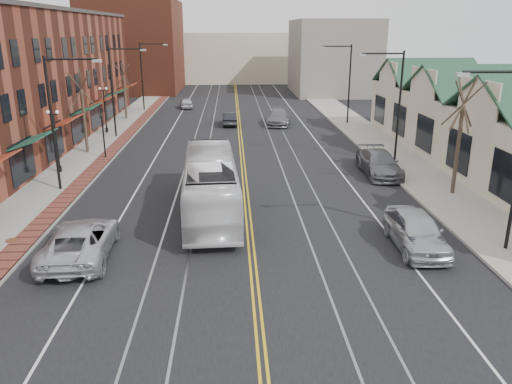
{
  "coord_description": "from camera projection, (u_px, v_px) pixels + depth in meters",
  "views": [
    {
      "loc": [
        -0.84,
        -14.08,
        9.58
      ],
      "look_at": [
        0.33,
        9.08,
        2.0
      ],
      "focal_mm": 35.0,
      "sensor_mm": 36.0,
      "label": 1
    }
  ],
  "objects": [
    {
      "name": "ground",
      "position": [
        260.0,
        336.0,
        16.38
      ],
      "size": [
        160.0,
        160.0,
        0.0
      ],
      "primitive_type": "plane",
      "color": "black",
      "rests_on": "ground"
    },
    {
      "name": "sidewalk_left",
      "position": [
        72.0,
        172.0,
        34.77
      ],
      "size": [
        4.0,
        120.0,
        0.15
      ],
      "primitive_type": "cube",
      "color": "gray",
      "rests_on": "ground"
    },
    {
      "name": "sidewalk_right",
      "position": [
        410.0,
        168.0,
        35.92
      ],
      "size": [
        4.0,
        120.0,
        0.15
      ],
      "primitive_type": "cube",
      "color": "gray",
      "rests_on": "ground"
    },
    {
      "name": "building_left",
      "position": [
        1.0,
        84.0,
        39.4
      ],
      "size": [
        10.0,
        50.0,
        11.0
      ],
      "primitive_type": "cube",
      "color": "brown",
      "rests_on": "ground"
    },
    {
      "name": "building_right",
      "position": [
        496.0,
        137.0,
        35.51
      ],
      "size": [
        8.0,
        36.0,
        4.6
      ],
      "primitive_type": "cube",
      "color": "beige",
      "rests_on": "ground"
    },
    {
      "name": "backdrop_left",
      "position": [
        135.0,
        46.0,
        79.9
      ],
      "size": [
        14.0,
        18.0,
        14.0
      ],
      "primitive_type": "cube",
      "color": "brown",
      "rests_on": "ground"
    },
    {
      "name": "backdrop_mid",
      "position": [
        234.0,
        57.0,
        95.68
      ],
      "size": [
        22.0,
        14.0,
        9.0
      ],
      "primitive_type": "cube",
      "color": "beige",
      "rests_on": "ground"
    },
    {
      "name": "backdrop_right",
      "position": [
        332.0,
        57.0,
        77.1
      ],
      "size": [
        12.0,
        16.0,
        11.0
      ],
      "primitive_type": "cube",
      "color": "slate",
      "rests_on": "ground"
    },
    {
      "name": "streetlight_l_1",
      "position": [
        58.0,
        110.0,
        29.48
      ],
      "size": [
        3.33,
        0.25,
        8.0
      ],
      "color": "black",
      "rests_on": "sidewalk_left"
    },
    {
      "name": "streetlight_l_2",
      "position": [
        117.0,
        83.0,
        44.67
      ],
      "size": [
        3.33,
        0.25,
        8.0
      ],
      "color": "black",
      "rests_on": "sidewalk_left"
    },
    {
      "name": "streetlight_l_3",
      "position": [
        145.0,
        69.0,
        59.86
      ],
      "size": [
        3.33,
        0.25,
        8.0
      ],
      "color": "black",
      "rests_on": "sidewalk_left"
    },
    {
      "name": "streetlight_r_1",
      "position": [
        394.0,
        95.0,
        36.23
      ],
      "size": [
        3.33,
        0.25,
        8.0
      ],
      "color": "black",
      "rests_on": "sidewalk_right"
    },
    {
      "name": "streetlight_r_2",
      "position": [
        346.0,
        76.0,
        51.42
      ],
      "size": [
        3.33,
        0.25,
        8.0
      ],
      "color": "black",
      "rests_on": "sidewalk_right"
    },
    {
      "name": "lamppost_l_2",
      "position": [
        56.0,
        143.0,
        34.07
      ],
      "size": [
        0.84,
        0.28,
        4.27
      ],
      "color": "black",
      "rests_on": "sidewalk_left"
    },
    {
      "name": "lamppost_l_3",
      "position": [
        105.0,
        111.0,
        47.36
      ],
      "size": [
        0.84,
        0.28,
        4.27
      ],
      "color": "black",
      "rests_on": "sidewalk_left"
    },
    {
      "name": "tree_left_near",
      "position": [
        83.0,
        110.0,
        39.38
      ],
      "size": [
        1.78,
        1.37,
        6.48
      ],
      "color": "#382B21",
      "rests_on": "sidewalk_left"
    },
    {
      "name": "tree_left_far",
      "position": [
        124.0,
        90.0,
        54.64
      ],
      "size": [
        1.66,
        1.28,
        6.02
      ],
      "color": "#382B21",
      "rests_on": "sidewalk_left"
    },
    {
      "name": "tree_right_mid",
      "position": [
        460.0,
        134.0,
        29.1
      ],
      "size": [
        1.9,
        1.46,
        6.93
      ],
      "color": "#382B21",
      "rests_on": "sidewalk_right"
    },
    {
      "name": "manhole_far",
      "position": [
        12.0,
        240.0,
        23.39
      ],
      "size": [
        0.6,
        0.6,
        0.02
      ],
      "primitive_type": "cylinder",
      "color": "#592D19",
      "rests_on": "sidewalk_left"
    },
    {
      "name": "traffic_signal",
      "position": [
        103.0,
        129.0,
        37.93
      ],
      "size": [
        0.18,
        0.15,
        3.8
      ],
      "color": "black",
      "rests_on": "sidewalk_left"
    },
    {
      "name": "transit_bus",
      "position": [
        211.0,
        184.0,
        26.94
      ],
      "size": [
        3.28,
        11.61,
        3.2
      ],
      "primitive_type": "imported",
      "rotation": [
        0.0,
        0.0,
        3.19
      ],
      "color": "white",
      "rests_on": "ground"
    },
    {
      "name": "parked_suv",
      "position": [
        80.0,
        241.0,
        21.76
      ],
      "size": [
        2.96,
        5.9,
        1.6
      ],
      "primitive_type": "imported",
      "rotation": [
        0.0,
        0.0,
        3.19
      ],
      "color": "silver",
      "rests_on": "ground"
    },
    {
      "name": "parked_car_a",
      "position": [
        416.0,
        231.0,
        22.69
      ],
      "size": [
        2.13,
        5.07,
        1.71
      ],
      "primitive_type": "imported",
      "rotation": [
        0.0,
        0.0,
        -0.02
      ],
      "color": "#B0B4B7",
      "rests_on": "ground"
    },
    {
      "name": "parked_car_b",
      "position": [
        416.0,
        234.0,
        22.68
      ],
      "size": [
        1.61,
        4.47,
        1.47
      ],
      "primitive_type": "imported",
      "rotation": [
        0.0,
        0.0,
        0.01
      ],
      "color": "black",
      "rests_on": "ground"
    },
    {
      "name": "parked_car_c",
      "position": [
        379.0,
        164.0,
        34.21
      ],
      "size": [
        2.34,
        5.61,
        1.62
      ],
      "primitive_type": "imported",
      "rotation": [
        0.0,
        0.0,
        -0.01
      ],
      "color": "slate",
      "rests_on": "ground"
    },
    {
      "name": "parked_car_d",
      "position": [
        372.0,
        159.0,
        36.05
      ],
      "size": [
        1.65,
        3.93,
        1.33
      ],
      "primitive_type": "imported",
      "rotation": [
        0.0,
        0.0,
        0.02
      ],
      "color": "#222328",
      "rests_on": "ground"
    },
    {
      "name": "distant_car_left",
      "position": [
        229.0,
        119.0,
        52.13
      ],
      "size": [
        1.58,
        4.19,
        1.37
      ],
      "primitive_type": "imported",
      "rotation": [
        0.0,
        0.0,
        3.18
      ],
      "color": "black",
      "rests_on": "ground"
    },
    {
      "name": "distant_car_right",
      "position": [
        278.0,
        117.0,
        52.39
      ],
      "size": [
        2.91,
        5.72,
        1.59
      ],
      "primitive_type": "imported",
      "rotation": [
        0.0,
        0.0,
        -0.13
      ],
      "color": "slate",
      "rests_on": "ground"
    },
    {
      "name": "distant_car_far",
      "position": [
        186.0,
        103.0,
        63.49
      ],
      "size": [
        2.05,
        4.04,
        1.32
      ],
      "primitive_type": "imported",
      "rotation": [
        0.0,
        0.0,
        3.27
      ],
      "color": "silver",
      "rests_on": "ground"
    }
  ]
}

